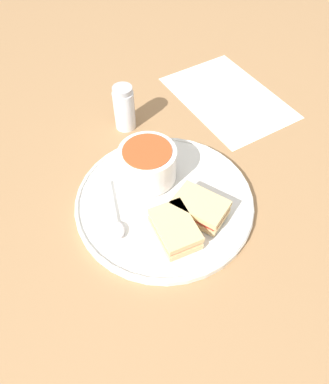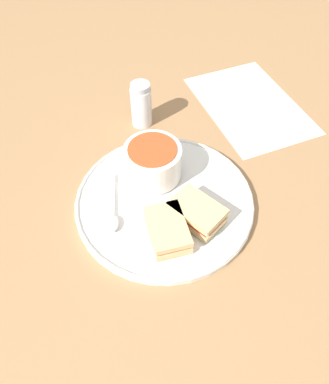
% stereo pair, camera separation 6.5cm
% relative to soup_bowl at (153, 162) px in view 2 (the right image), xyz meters
% --- Properties ---
extents(ground_plane, '(2.40, 2.40, 0.00)m').
position_rel_soup_bowl_xyz_m(ground_plane, '(-0.02, 0.06, -0.05)').
color(ground_plane, '#9E754C').
extents(plate, '(0.32, 0.32, 0.02)m').
position_rel_soup_bowl_xyz_m(plate, '(-0.02, 0.06, -0.04)').
color(plate, white).
rests_on(plate, ground_plane).
extents(soup_bowl, '(0.10, 0.10, 0.06)m').
position_rel_soup_bowl_xyz_m(soup_bowl, '(0.00, 0.00, 0.00)').
color(soup_bowl, white).
rests_on(soup_bowl, plate).
extents(spoon, '(0.02, 0.13, 0.01)m').
position_rel_soup_bowl_xyz_m(spoon, '(0.07, 0.10, -0.03)').
color(spoon, silver).
rests_on(spoon, plate).
extents(sandwich_half_near, '(0.08, 0.10, 0.03)m').
position_rel_soup_bowl_xyz_m(sandwich_half_near, '(-0.02, 0.14, -0.02)').
color(sandwich_half_near, '#DBBC7F').
rests_on(sandwich_half_near, plate).
extents(sandwich_half_far, '(0.10, 0.10, 0.03)m').
position_rel_soup_bowl_xyz_m(sandwich_half_far, '(-0.07, 0.10, -0.02)').
color(sandwich_half_far, '#DBBC7F').
rests_on(sandwich_half_far, plate).
extents(salt_shaker, '(0.04, 0.04, 0.10)m').
position_rel_soup_bowl_xyz_m(salt_shaker, '(0.02, -0.16, -0.00)').
color(salt_shaker, silver).
rests_on(salt_shaker, ground_plane).
extents(menu_sheet, '(0.28, 0.34, 0.00)m').
position_rel_soup_bowl_xyz_m(menu_sheet, '(-0.23, -0.21, -0.05)').
color(menu_sheet, white).
rests_on(menu_sheet, ground_plane).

